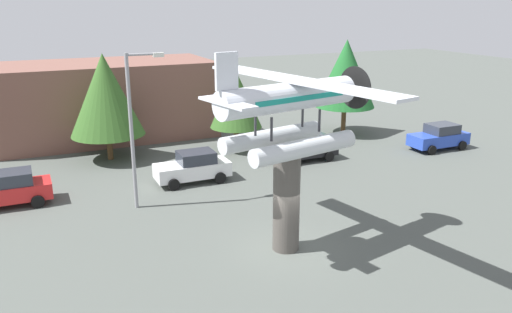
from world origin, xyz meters
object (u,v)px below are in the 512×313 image
(display_pedestal, at_px, (286,201))
(car_mid_white, at_px, (193,167))
(tree_far_east, at_px, (346,74))
(car_distant_blue, at_px, (439,137))
(tree_center_back, at_px, (236,99))
(car_near_red, at_px, (8,189))
(storefront_building, at_px, (104,100))
(tree_east, at_px, (105,95))
(car_far_black, at_px, (305,147))
(floatplane_monument, at_px, (291,109))
(streetlight_primary, at_px, (135,120))

(display_pedestal, xyz_separation_m, car_mid_white, (-0.94, 9.54, -1.24))
(tree_far_east, bearing_deg, car_distant_blue, -60.73)
(display_pedestal, bearing_deg, car_distant_blue, 28.43)
(car_distant_blue, height_order, tree_center_back, tree_center_back)
(display_pedestal, distance_m, car_near_red, 14.49)
(display_pedestal, bearing_deg, car_mid_white, 95.66)
(storefront_building, distance_m, tree_far_east, 18.20)
(display_pedestal, bearing_deg, car_near_red, 136.63)
(car_near_red, relative_size, tree_east, 0.62)
(tree_far_east, bearing_deg, car_far_black, -141.68)
(car_distant_blue, bearing_deg, floatplane_monument, 28.54)
(floatplane_monument, relative_size, car_far_black, 2.48)
(streetlight_primary, bearing_deg, car_far_black, 17.20)
(car_far_black, relative_size, tree_center_back, 0.76)
(storefront_building, bearing_deg, display_pedestal, -80.10)
(streetlight_primary, height_order, tree_far_east, streetlight_primary)
(floatplane_monument, relative_size, tree_east, 1.52)
(floatplane_monument, bearing_deg, tree_east, 94.11)
(tree_far_east, bearing_deg, storefront_building, 158.72)
(floatplane_monument, bearing_deg, car_far_black, 45.13)
(car_mid_white, relative_size, streetlight_primary, 0.55)
(tree_far_east, bearing_deg, floatplane_monument, -129.96)
(tree_center_back, bearing_deg, tree_far_east, 5.29)
(car_far_black, bearing_deg, streetlight_primary, 17.20)
(storefront_building, xyz_separation_m, tree_far_east, (16.87, -6.57, 1.84))
(tree_center_back, bearing_deg, car_distant_blue, -23.34)
(car_near_red, bearing_deg, streetlight_primary, 154.27)
(tree_east, relative_size, tree_far_east, 0.95)
(tree_east, bearing_deg, car_mid_white, -60.71)
(car_distant_blue, xyz_separation_m, tree_far_east, (-3.60, 6.42, 3.76))
(display_pedestal, distance_m, streetlight_primary, 8.68)
(display_pedestal, bearing_deg, car_far_black, 56.95)
(car_far_black, xyz_separation_m, tree_center_back, (-3.13, 4.01, 2.70))
(car_mid_white, height_order, streetlight_primary, streetlight_primary)
(car_far_black, distance_m, car_distant_blue, 9.88)
(car_far_black, height_order, streetlight_primary, streetlight_primary)
(car_far_black, distance_m, tree_far_east, 8.71)
(car_mid_white, relative_size, car_far_black, 1.00)
(car_distant_blue, distance_m, tree_east, 22.54)
(display_pedestal, xyz_separation_m, car_near_red, (-10.50, 9.91, -1.24))
(floatplane_monument, bearing_deg, streetlight_primary, 111.32)
(display_pedestal, distance_m, floatplane_monument, 3.80)
(car_mid_white, distance_m, storefront_building, 12.94)
(floatplane_monument, distance_m, tree_center_back, 15.16)
(car_near_red, xyz_separation_m, tree_center_back, (14.23, 4.65, 2.70))
(car_far_black, bearing_deg, display_pedestal, 56.95)
(storefront_building, bearing_deg, streetlight_primary, -92.59)
(display_pedestal, xyz_separation_m, car_distant_blue, (16.63, 9.00, -1.24))
(car_mid_white, xyz_separation_m, tree_center_back, (4.68, 5.03, 2.70))
(floatplane_monument, bearing_deg, car_distant_blue, 16.30)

